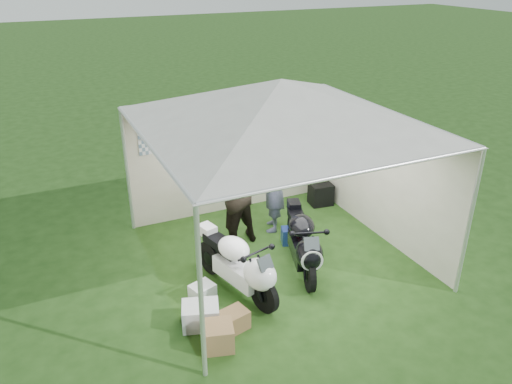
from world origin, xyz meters
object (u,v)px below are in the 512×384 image
motorcycle_black (303,242)px  person_blue_jacket (273,187)px  crate_2 (202,292)px  crate_3 (233,321)px  crate_0 (201,315)px  canopy_tent (280,107)px  motorcycle_white (240,265)px  equipment_box (321,194)px  paddock_stand (293,236)px  crate_1 (219,336)px  person_dark_jacket (230,193)px

motorcycle_black → person_blue_jacket: bearing=101.0°
crate_2 → crate_3: crate_3 is taller
crate_3 → motorcycle_black: bearing=28.9°
crate_0 → crate_3: (0.37, -0.25, -0.03)m
motorcycle_black → crate_3: 1.82m
canopy_tent → motorcycle_white: canopy_tent is taller
equipment_box → crate_0: equipment_box is taller
paddock_stand → motorcycle_black: bearing=-108.1°
equipment_box → crate_3: (-3.08, -2.79, -0.08)m
person_blue_jacket → canopy_tent: bearing=2.0°
crate_1 → crate_3: bearing=39.4°
motorcycle_white → crate_2: bearing=154.9°
crate_3 → crate_2: bearing=100.9°
motorcycle_black → motorcycle_white: bearing=-153.8°
canopy_tent → motorcycle_black: bearing=-71.8°
crate_1 → equipment_box: bearing=41.9°
canopy_tent → person_dark_jacket: 1.83m
person_dark_jacket → person_blue_jacket: bearing=174.8°
canopy_tent → paddock_stand: (0.44, 0.26, -2.43)m
equipment_box → crate_1: (-3.38, -3.03, -0.05)m
motorcycle_black → crate_3: motorcycle_black is taller
motorcycle_black → crate_3: bearing=-133.0°
motorcycle_white → crate_1: motorcycle_white is taller
crate_1 → crate_2: size_ratio=1.13×
person_dark_jacket → crate_2: size_ratio=5.90×
equipment_box → person_dark_jacket: bearing=-163.3°
crate_3 → crate_0: bearing=145.2°
person_dark_jacket → crate_3: 2.43m
crate_0 → crate_3: crate_0 is taller
canopy_tent → equipment_box: 3.22m
motorcycle_black → crate_2: size_ratio=5.37×
equipment_box → canopy_tent: bearing=-140.9°
motorcycle_white → person_dark_jacket: bearing=57.7°
paddock_stand → crate_2: paddock_stand is taller
motorcycle_white → crate_2: 0.69m
canopy_tent → motorcycle_white: 2.40m
motorcycle_black → crate_2: (-1.72, -0.07, -0.39)m
paddock_stand → equipment_box: (1.26, 1.13, 0.08)m
canopy_tent → paddock_stand: canopy_tent is taller
person_blue_jacket → crate_3: bearing=-13.2°
crate_1 → motorcycle_white: bearing=53.2°
paddock_stand → person_blue_jacket: bearing=97.8°
person_blue_jacket → crate_0: (-2.11, -2.03, -0.69)m
motorcycle_white → canopy_tent: bearing=20.5°
crate_0 → person_dark_jacket: bearing=57.1°
motorcycle_white → crate_1: size_ratio=4.75×
paddock_stand → crate_3: (-1.82, -1.66, -0.01)m
canopy_tent → paddock_stand: bearing=30.1°
crate_3 → crate_1: bearing=-140.6°
person_dark_jacket → crate_1: person_dark_jacket is taller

